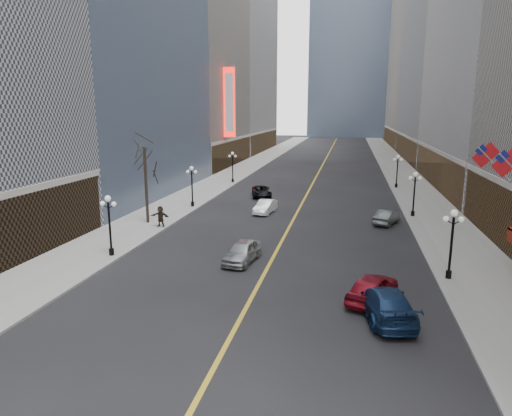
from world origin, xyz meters
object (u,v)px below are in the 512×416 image
at_px(streetlamp_east_3, 397,168).
at_px(streetlamp_west_2, 192,182).
at_px(streetlamp_east_1, 452,237).
at_px(car_nb_far, 262,191).
at_px(car_sb_far, 387,217).
at_px(car_nb_mid, 265,207).
at_px(streetlamp_east_2, 414,189).
at_px(streetlamp_west_1, 109,219).
at_px(car_sb_mid, 373,288).
at_px(streetlamp_west_3, 233,164).
at_px(car_sb_near, 385,303).
at_px(car_nb_near, 242,252).

height_order(streetlamp_east_3, streetlamp_west_2, same).
relative_size(streetlamp_east_1, car_nb_far, 0.91).
bearing_deg(streetlamp_east_1, car_sb_far, 100.88).
bearing_deg(car_nb_mid, car_nb_far, 110.78).
xyz_separation_m(streetlamp_east_2, streetlamp_west_1, (-23.60, -18.00, 0.00)).
relative_size(streetlamp_east_2, car_sb_mid, 0.95).
height_order(streetlamp_west_1, car_sb_mid, streetlamp_west_1).
bearing_deg(streetlamp_west_3, streetlamp_west_1, -90.00).
bearing_deg(car_sb_mid, streetlamp_west_2, -28.77).
height_order(streetlamp_west_1, streetlamp_west_2, same).
bearing_deg(streetlamp_east_2, streetlamp_east_3, 90.00).
height_order(streetlamp_east_3, streetlamp_west_3, same).
distance_m(streetlamp_east_2, streetlamp_west_3, 29.68).
distance_m(streetlamp_west_3, car_sb_near, 46.55).
relative_size(streetlamp_east_2, streetlamp_west_1, 1.00).
xyz_separation_m(streetlamp_east_1, car_nb_far, (-17.25, 25.99, -2.21)).
distance_m(streetlamp_east_3, car_sb_mid, 40.69).
xyz_separation_m(streetlamp_east_3, car_sb_far, (-2.80, -21.43, -2.21)).
distance_m(streetlamp_west_2, car_nb_near, 19.85).
xyz_separation_m(streetlamp_west_2, car_sb_near, (19.20, -24.36, -2.07)).
bearing_deg(car_nb_far, streetlamp_east_2, -39.32).
xyz_separation_m(streetlamp_west_2, car_sb_far, (20.80, -3.43, -2.21)).
height_order(streetlamp_east_1, streetlamp_west_1, same).
bearing_deg(streetlamp_east_2, streetlamp_west_1, -142.67).
bearing_deg(streetlamp_west_1, streetlamp_west_2, 90.00).
bearing_deg(car_sb_far, car_nb_mid, 10.89).
bearing_deg(car_sb_near, car_nb_far, -80.11).
height_order(streetlamp_west_2, streetlamp_west_3, same).
distance_m(streetlamp_west_3, car_nb_near, 36.53).
distance_m(streetlamp_west_2, car_sb_near, 31.08).
bearing_deg(streetlamp_east_1, car_sb_mid, -138.71).
xyz_separation_m(streetlamp_west_1, car_nb_near, (9.80, 0.87, -2.13)).
distance_m(streetlamp_east_2, car_sb_mid, 22.97).
distance_m(streetlamp_east_1, car_sb_near, 8.01).
height_order(streetlamp_west_3, car_sb_far, streetlamp_west_3).
xyz_separation_m(streetlamp_west_1, streetlamp_west_2, (0.00, 18.00, 0.00)).
relative_size(streetlamp_west_3, car_sb_mid, 0.95).
height_order(streetlamp_east_3, car_nb_near, streetlamp_east_3).
height_order(car_nb_mid, car_sb_far, car_nb_mid).
bearing_deg(car_sb_near, streetlamp_west_3, -77.40).
bearing_deg(car_sb_mid, car_sb_near, 126.08).
distance_m(car_nb_near, car_sb_far, 17.57).
bearing_deg(car_nb_mid, streetlamp_east_3, 59.18).
height_order(car_nb_far, car_sb_mid, car_sb_mid).
xyz_separation_m(car_nb_far, car_sb_far, (14.45, -11.43, 0.00)).
height_order(streetlamp_west_2, car_sb_far, streetlamp_west_2).
bearing_deg(streetlamp_east_1, car_nb_mid, 131.82).
relative_size(streetlamp_east_1, car_nb_near, 1.00).
xyz_separation_m(streetlamp_east_1, car_sb_mid, (-4.93, -4.33, -2.09)).
bearing_deg(streetlamp_east_3, streetlamp_east_2, -90.00).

